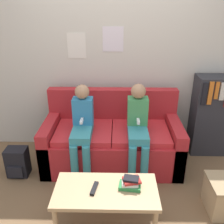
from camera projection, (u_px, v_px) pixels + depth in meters
ground_plane at (111, 187)px, 2.89m from camera, size 10.00×10.00×0.00m
wall_back at (113, 57)px, 3.30m from camera, size 8.00×0.07×2.60m
couch at (112, 141)px, 3.24m from camera, size 1.71×0.81×0.92m
coffee_table at (106, 194)px, 2.28m from camera, size 0.94×0.48×0.41m
person_left at (82, 126)px, 2.94m from camera, size 0.24×0.56×1.09m
person_right at (138, 126)px, 2.92m from camera, size 0.24×0.56×1.11m
tv_remote at (94, 188)px, 2.26m from camera, size 0.07×0.17×0.02m
book_stack at (130, 183)px, 2.27m from camera, size 0.21×0.16×0.10m
bookshelf at (210, 115)px, 3.38m from camera, size 0.47×0.33×1.10m
backpack at (18, 162)px, 3.04m from camera, size 0.25×0.21×0.36m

